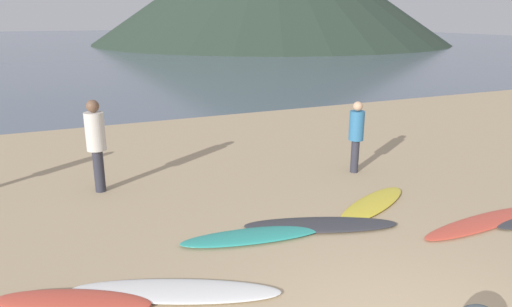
{
  "coord_description": "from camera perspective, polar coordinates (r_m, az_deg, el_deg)",
  "views": [
    {
      "loc": [
        -3.16,
        -2.94,
        3.36
      ],
      "look_at": [
        0.64,
        5.6,
        0.6
      ],
      "focal_mm": 33.05,
      "sensor_mm": 36.0,
      "label": 1
    }
  ],
  "objects": [
    {
      "name": "person_1",
      "position": [
        9.54,
        -18.81,
        1.73
      ],
      "size": [
        0.37,
        0.37,
        1.83
      ],
      "rotation": [
        0.0,
        0.0,
        0.82
      ],
      "color": "#2D2D38",
      "rests_on": "ground"
    },
    {
      "name": "person_2",
      "position": [
        10.45,
        12.05,
        2.66
      ],
      "size": [
        0.32,
        0.32,
        1.58
      ],
      "rotation": [
        0.0,
        0.0,
        0.19
      ],
      "color": "#2D2D38",
      "rests_on": "ground"
    },
    {
      "name": "surfboard_0",
      "position": [
        6.31,
        -21.41,
        -16.42
      ],
      "size": [
        1.98,
        1.36,
        0.1
      ],
      "primitive_type": "ellipsoid",
      "rotation": [
        0.0,
        0.0,
        -0.47
      ],
      "color": "#D84C38",
      "rests_on": "ground"
    },
    {
      "name": "surfboard_3",
      "position": [
        7.9,
        7.84,
        -8.53
      ],
      "size": [
        2.58,
        1.49,
        0.08
      ],
      "primitive_type": "ellipsoid",
      "rotation": [
        0.0,
        0.0,
        -0.38
      ],
      "color": "#333338",
      "rests_on": "ground"
    },
    {
      "name": "surfboard_4",
      "position": [
        8.92,
        13.93,
        -5.94
      ],
      "size": [
        2.21,
        1.49,
        0.07
      ],
      "primitive_type": "ellipsoid",
      "rotation": [
        0.0,
        0.0,
        0.47
      ],
      "color": "yellow",
      "rests_on": "ground"
    },
    {
      "name": "surfboard_1",
      "position": [
        6.23,
        -9.72,
        -16.09
      ],
      "size": [
        2.65,
        1.64,
        0.07
      ],
      "primitive_type": "ellipsoid",
      "rotation": [
        0.0,
        0.0,
        -0.44
      ],
      "color": "white",
      "rests_on": "ground"
    },
    {
      "name": "ground_plane",
      "position": [
        13.76,
        -9.92,
        1.63
      ],
      "size": [
        120.0,
        120.0,
        0.2
      ],
      "primitive_type": "cube",
      "color": "tan",
      "rests_on": "ground"
    },
    {
      "name": "surfboard_2",
      "position": [
        7.46,
        -0.27,
        -9.93
      ],
      "size": [
        2.36,
        0.91,
        0.09
      ],
      "primitive_type": "ellipsoid",
      "rotation": [
        0.0,
        0.0,
        -0.16
      ],
      "color": "teal",
      "rests_on": "ground"
    },
    {
      "name": "ocean_water",
      "position": [
        65.36,
        -21.7,
        12.36
      ],
      "size": [
        140.0,
        100.0,
        0.01
      ],
      "primitive_type": "cube",
      "color": "slate",
      "rests_on": "ground"
    },
    {
      "name": "surfboard_5",
      "position": [
        8.78,
        25.66,
        -7.54
      ],
      "size": [
        2.66,
        0.69,
        0.07
      ],
      "primitive_type": "ellipsoid",
      "rotation": [
        0.0,
        0.0,
        0.08
      ],
      "color": "#D84C38",
      "rests_on": "ground"
    }
  ]
}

